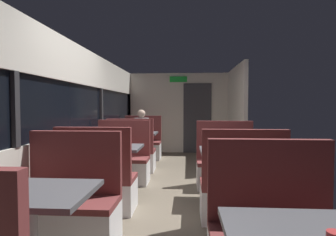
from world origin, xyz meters
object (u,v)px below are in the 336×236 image
(coffee_cup_primary, at_px, (236,147))
(bench_near_window_facing_entry, at_px, (70,211))
(bench_mid_window_facing_end, at_px, (97,186))
(bench_rear_aisle_facing_end, at_px, (241,194))
(dining_table_mid_window, at_px, (112,153))
(bench_far_window_facing_entry, at_px, (142,146))
(dining_table_rear_aisle, at_px, (232,157))
(seated_passenger, at_px, (142,138))
(bench_mid_window_facing_entry, at_px, (122,164))
(dining_table_far_window, at_px, (137,137))
(dining_table_near_window, at_px, (30,204))
(bench_rear_aisle_facing_entry, at_px, (225,168))
(bench_far_window_facing_end, at_px, (132,155))

(coffee_cup_primary, bearing_deg, bench_near_window_facing_entry, -144.92)
(bench_mid_window_facing_end, height_order, bench_rear_aisle_facing_end, same)
(bench_mid_window_facing_end, bearing_deg, dining_table_mid_window, 90.00)
(bench_far_window_facing_entry, relative_size, dining_table_rear_aisle, 1.22)
(bench_rear_aisle_facing_end, xyz_separation_m, seated_passenger, (-1.79, 3.79, 0.21))
(bench_mid_window_facing_end, bearing_deg, bench_far_window_facing_entry, 90.00)
(bench_mid_window_facing_entry, relative_size, bench_rear_aisle_facing_end, 1.00)
(bench_mid_window_facing_entry, bearing_deg, dining_table_far_window, 90.00)
(dining_table_near_window, relative_size, bench_mid_window_facing_entry, 0.82)
(bench_rear_aisle_facing_end, relative_size, coffee_cup_primary, 12.22)
(bench_mid_window_facing_entry, bearing_deg, bench_mid_window_facing_end, -90.00)
(bench_mid_window_facing_end, bearing_deg, bench_rear_aisle_facing_end, -6.38)
(dining_table_rear_aisle, height_order, bench_rear_aisle_facing_end, bench_rear_aisle_facing_end)
(dining_table_near_window, bearing_deg, bench_far_window_facing_entry, 90.00)
(bench_near_window_facing_entry, bearing_deg, coffee_cup_primary, 35.08)
(dining_table_rear_aisle, xyz_separation_m, bench_rear_aisle_facing_entry, (0.00, 0.70, -0.31))
(dining_table_mid_window, xyz_separation_m, bench_mid_window_facing_entry, (0.00, 0.70, -0.31))
(dining_table_far_window, bearing_deg, seated_passenger, 90.00)
(dining_table_near_window, height_order, bench_rear_aisle_facing_end, bench_rear_aisle_facing_end)
(bench_far_window_facing_end, distance_m, bench_rear_aisle_facing_entry, 2.08)
(bench_near_window_facing_entry, xyz_separation_m, bench_far_window_facing_entry, (0.00, 4.52, 0.00))
(dining_table_near_window, relative_size, bench_rear_aisle_facing_end, 0.82)
(dining_table_far_window, height_order, bench_rear_aisle_facing_end, bench_rear_aisle_facing_end)
(dining_table_near_window, relative_size, bench_rear_aisle_facing_entry, 0.82)
(bench_near_window_facing_entry, xyz_separation_m, bench_rear_aisle_facing_entry, (1.79, 2.06, 0.00))
(bench_mid_window_facing_entry, bearing_deg, bench_near_window_facing_entry, -90.00)
(bench_rear_aisle_facing_end, bearing_deg, bench_rear_aisle_facing_entry, 90.00)
(dining_table_far_window, relative_size, bench_rear_aisle_facing_entry, 0.82)
(bench_far_window_facing_entry, bearing_deg, dining_table_far_window, -90.00)
(bench_mid_window_facing_entry, height_order, bench_far_window_facing_entry, same)
(bench_far_window_facing_entry, relative_size, bench_rear_aisle_facing_entry, 1.00)
(bench_rear_aisle_facing_end, relative_size, bench_rear_aisle_facing_entry, 1.00)
(dining_table_near_window, xyz_separation_m, bench_mid_window_facing_end, (0.00, 1.56, -0.31))
(dining_table_mid_window, distance_m, coffee_cup_primary, 1.85)
(dining_table_mid_window, height_order, bench_rear_aisle_facing_entry, bench_rear_aisle_facing_entry)
(seated_passenger, bearing_deg, dining_table_near_window, -90.00)
(dining_table_mid_window, bearing_deg, dining_table_rear_aisle, -6.38)
(dining_table_far_window, xyz_separation_m, bench_far_window_facing_end, (0.00, -0.70, -0.31))
(dining_table_far_window, distance_m, bench_rear_aisle_facing_end, 3.65)
(bench_near_window_facing_entry, height_order, dining_table_mid_window, bench_near_window_facing_entry)
(bench_near_window_facing_entry, height_order, bench_rear_aisle_facing_entry, same)
(bench_mid_window_facing_end, xyz_separation_m, bench_far_window_facing_end, (0.00, 2.26, 0.00))
(bench_near_window_facing_entry, xyz_separation_m, bench_far_window_facing_end, (0.00, 3.12, 0.00))
(bench_mid_window_facing_entry, distance_m, bench_far_window_facing_end, 0.86)
(bench_near_window_facing_entry, xyz_separation_m, dining_table_mid_window, (0.00, 1.56, 0.31))
(bench_far_window_facing_end, height_order, coffee_cup_primary, bench_far_window_facing_end)
(seated_passenger, bearing_deg, dining_table_rear_aisle, -59.90)
(bench_near_window_facing_entry, height_order, bench_far_window_facing_entry, same)
(dining_table_far_window, relative_size, coffee_cup_primary, 10.00)
(bench_mid_window_facing_end, distance_m, coffee_cup_primary, 1.93)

